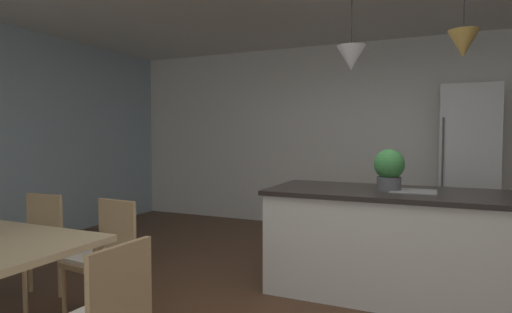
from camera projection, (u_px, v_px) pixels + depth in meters
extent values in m
cube|color=silver|center=(384.00, 137.00, 5.89)|extent=(10.00, 0.12, 2.70)
cylinder|color=#D1B284|center=(99.00, 298.00, 2.57)|extent=(0.06, 0.06, 0.73)
cube|color=tan|center=(121.00, 290.00, 1.92)|extent=(0.05, 0.38, 0.42)
cube|color=tan|center=(99.00, 262.00, 3.09)|extent=(0.43, 0.43, 0.04)
cube|color=white|center=(99.00, 257.00, 3.09)|extent=(0.39, 0.39, 0.03)
cube|color=tan|center=(117.00, 227.00, 3.24)|extent=(0.38, 0.06, 0.42)
cylinder|color=tan|center=(96.00, 304.00, 2.87)|extent=(0.04, 0.04, 0.41)
cylinder|color=tan|center=(64.00, 295.00, 3.04)|extent=(0.04, 0.04, 0.41)
cylinder|color=tan|center=(133.00, 288.00, 3.17)|extent=(0.04, 0.04, 0.41)
cylinder|color=tan|center=(102.00, 281.00, 3.33)|extent=(0.04, 0.04, 0.41)
cube|color=tan|center=(27.00, 250.00, 3.41)|extent=(0.42, 0.42, 0.04)
cube|color=white|center=(27.00, 246.00, 3.41)|extent=(0.38, 0.38, 0.03)
cube|color=tan|center=(44.00, 218.00, 3.56)|extent=(0.38, 0.05, 0.42)
cylinder|color=tan|center=(25.00, 287.00, 3.20)|extent=(0.04, 0.04, 0.41)
cylinder|color=tan|center=(60.00, 273.00, 3.52)|extent=(0.04, 0.04, 0.41)
cylinder|color=tan|center=(30.00, 268.00, 3.64)|extent=(0.04, 0.04, 0.41)
cube|color=silver|center=(401.00, 245.00, 3.53)|extent=(2.19, 0.89, 0.88)
cube|color=black|center=(402.00, 194.00, 3.51)|extent=(2.25, 0.95, 0.04)
cube|color=gray|center=(414.00, 191.00, 3.47)|extent=(0.36, 0.30, 0.01)
cube|color=silver|center=(468.00, 166.00, 5.12)|extent=(0.66, 0.64, 1.98)
cylinder|color=#4C4C4C|center=(442.00, 167.00, 4.92)|extent=(0.02, 0.02, 1.19)
cylinder|color=black|center=(352.00, 14.00, 3.61)|extent=(0.01, 0.01, 0.55)
cone|color=#B7B7B7|center=(352.00, 58.00, 3.62)|extent=(0.25, 0.25, 0.22)
cone|color=olive|center=(463.00, 44.00, 3.27)|extent=(0.24, 0.24, 0.21)
cylinder|color=#4C4C51|center=(389.00, 184.00, 3.55)|extent=(0.20, 0.20, 0.12)
sphere|color=#387F3D|center=(389.00, 164.00, 3.54)|extent=(0.26, 0.26, 0.26)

